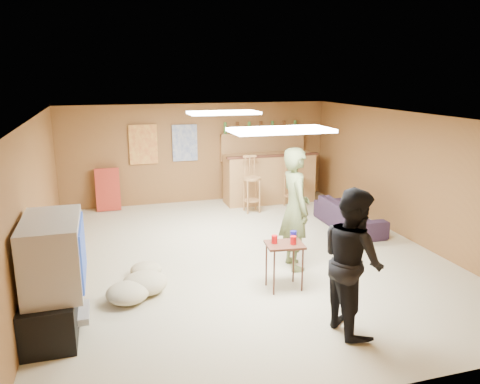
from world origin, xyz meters
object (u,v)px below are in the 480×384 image
object	(u,v)px
tv_body	(53,254)
bar_counter	(269,178)
person_olive	(295,209)
person_black	(352,261)
sofa	(349,215)
tray_table	(284,266)

from	to	relation	value
tv_body	bar_counter	world-z (taller)	tv_body
tv_body	person_olive	xyz separation A→B (m)	(3.24, 0.86, 0.01)
person_olive	person_black	bearing A→B (deg)	-179.84
bar_counter	person_black	bearing A→B (deg)	-100.42
person_black	tv_body	bearing A→B (deg)	71.99
person_olive	sofa	world-z (taller)	person_olive
tv_body	tray_table	world-z (taller)	tv_body
bar_counter	person_olive	world-z (taller)	person_olive
tv_body	sofa	distance (m)	5.50
person_olive	sofa	bearing A→B (deg)	-47.54
person_olive	sofa	size ratio (longest dim) A/B	1.06
tv_body	person_olive	distance (m)	3.35
bar_counter	person_black	distance (m)	5.49
tv_body	person_black	xyz separation A→B (m)	(3.16, -0.95, -0.08)
bar_counter	sofa	distance (m)	2.33
sofa	bar_counter	bearing A→B (deg)	21.38
bar_counter	sofa	world-z (taller)	bar_counter
person_olive	tray_table	xyz separation A→B (m)	(-0.41, -0.64, -0.59)
person_black	person_olive	bearing A→B (deg)	-4.00
tray_table	bar_counter	bearing A→B (deg)	72.65
tv_body	person_black	world-z (taller)	person_black
bar_counter	sofa	xyz separation A→B (m)	(0.81, -2.17, -0.30)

